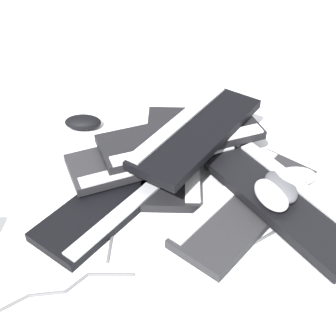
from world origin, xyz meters
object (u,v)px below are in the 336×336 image
at_px(keyboard_2, 173,153).
at_px(keyboard_3, 152,155).
at_px(keyboard_4, 181,137).
at_px(mouse_0, 271,195).
at_px(keyboard_5, 286,202).
at_px(mouse_3, 283,183).
at_px(keyboard_6, 197,132).
at_px(keyboard_1, 245,206).
at_px(mouse_1, 281,187).
at_px(mouse_4, 296,176).
at_px(mouse_2, 83,122).
at_px(keyboard_0, 116,198).

distance_m(keyboard_2, keyboard_3, 0.08).
bearing_deg(keyboard_4, mouse_0, 110.53).
xyz_separation_m(keyboard_4, keyboard_5, (-0.15, 0.29, -0.03)).
bearing_deg(mouse_3, keyboard_3, -102.44).
distance_m(keyboard_5, keyboard_6, 0.30).
bearing_deg(keyboard_1, mouse_1, 156.45).
bearing_deg(mouse_4, mouse_1, -127.92).
relative_size(mouse_1, mouse_3, 1.00).
distance_m(keyboard_2, mouse_2, 0.31).
bearing_deg(mouse_1, mouse_4, -48.52).
distance_m(keyboard_0, mouse_0, 0.38).
height_order(keyboard_2, mouse_4, mouse_4).
relative_size(keyboard_4, keyboard_6, 0.99).
relative_size(keyboard_1, keyboard_5, 0.99).
height_order(keyboard_0, mouse_1, mouse_1).
bearing_deg(mouse_2, keyboard_2, -25.41).
relative_size(keyboard_3, keyboard_4, 1.01).
relative_size(keyboard_0, mouse_1, 4.11).
xyz_separation_m(keyboard_2, keyboard_6, (-0.05, 0.04, 0.09)).
bearing_deg(keyboard_3, keyboard_2, -160.43).
height_order(keyboard_6, mouse_1, keyboard_6).
bearing_deg(keyboard_5, mouse_0, -1.95).
xyz_separation_m(keyboard_3, keyboard_6, (-0.12, 0.02, 0.06)).
height_order(keyboard_2, mouse_2, mouse_2).
relative_size(keyboard_2, keyboard_5, 1.00).
height_order(keyboard_6, mouse_3, keyboard_6).
height_order(keyboard_6, mouse_0, keyboard_6).
xyz_separation_m(keyboard_1, mouse_1, (-0.07, 0.03, 0.07)).
bearing_deg(mouse_1, keyboard_1, 70.76).
height_order(keyboard_4, keyboard_5, keyboard_4).
relative_size(keyboard_4, keyboard_5, 0.95).
height_order(keyboard_4, mouse_1, mouse_1).
relative_size(keyboard_1, mouse_2, 4.16).
height_order(keyboard_0, keyboard_3, keyboard_3).
xyz_separation_m(keyboard_3, mouse_1, (-0.23, 0.26, 0.04)).
height_order(keyboard_2, mouse_0, mouse_0).
height_order(keyboard_4, keyboard_6, keyboard_6).
xyz_separation_m(keyboard_0, keyboard_5, (-0.37, 0.18, 0.03)).
bearing_deg(mouse_4, keyboard_3, 165.64).
xyz_separation_m(keyboard_1, keyboard_3, (0.16, -0.23, 0.03)).
relative_size(keyboard_0, keyboard_3, 1.02).
height_order(keyboard_2, mouse_1, mouse_1).
distance_m(keyboard_3, mouse_2, 0.29).
distance_m(keyboard_2, mouse_3, 0.33).
distance_m(keyboard_2, keyboard_5, 0.35).
bearing_deg(keyboard_5, keyboard_2, -60.44).
bearing_deg(mouse_4, mouse_2, 151.54).
distance_m(mouse_2, mouse_3, 0.63).
xyz_separation_m(keyboard_1, keyboard_5, (-0.08, 0.05, 0.03)).
relative_size(keyboard_0, mouse_3, 4.11).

